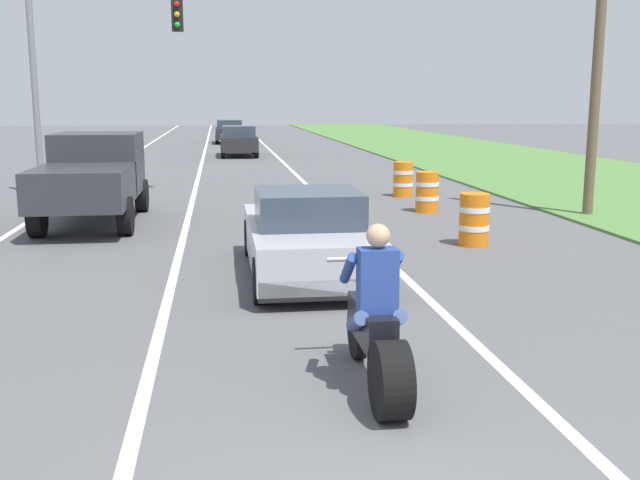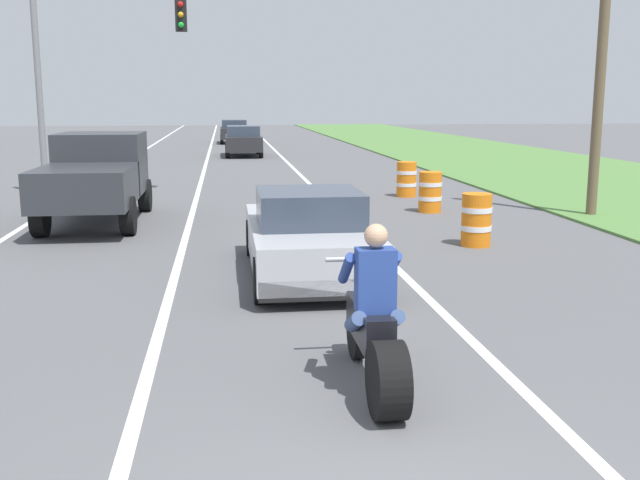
{
  "view_description": "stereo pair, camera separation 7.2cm",
  "coord_description": "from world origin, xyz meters",
  "px_view_note": "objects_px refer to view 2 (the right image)",
  "views": [
    {
      "loc": [
        -1.04,
        -3.98,
        2.72
      ],
      "look_at": [
        0.19,
        5.04,
        1.0
      ],
      "focal_mm": 41.43,
      "sensor_mm": 36.0,
      "label": 1
    },
    {
      "loc": [
        -0.97,
        -3.99,
        2.72
      ],
      "look_at": [
        0.19,
        5.04,
        1.0
      ],
      "focal_mm": 41.43,
      "sensor_mm": 36.0,
      "label": 2
    }
  ],
  "objects_px": {
    "pickup_truck_left_lane_dark_grey": "(96,174)",
    "sports_car_silver": "(308,236)",
    "motorcycle_with_rider": "(375,332)",
    "construction_barrel_nearest": "(476,220)",
    "construction_barrel_mid": "(430,192)",
    "distant_car_far_ahead": "(243,140)",
    "construction_barrel_far": "(406,179)",
    "distant_car_further_ahead": "(234,131)",
    "traffic_light_mast_near": "(87,55)"
  },
  "relations": [
    {
      "from": "motorcycle_with_rider",
      "to": "sports_car_silver",
      "type": "bearing_deg",
      "value": 91.01
    },
    {
      "from": "construction_barrel_far",
      "to": "distant_car_far_ahead",
      "type": "xyz_separation_m",
      "value": [
        -4.23,
        16.4,
        0.27
      ]
    },
    {
      "from": "pickup_truck_left_lane_dark_grey",
      "to": "construction_barrel_nearest",
      "type": "distance_m",
      "value": 8.42
    },
    {
      "from": "pickup_truck_left_lane_dark_grey",
      "to": "sports_car_silver",
      "type": "bearing_deg",
      "value": -53.74
    },
    {
      "from": "construction_barrel_far",
      "to": "distant_car_further_ahead",
      "type": "height_order",
      "value": "distant_car_further_ahead"
    },
    {
      "from": "construction_barrel_mid",
      "to": "distant_car_far_ahead",
      "type": "bearing_deg",
      "value": 101.87
    },
    {
      "from": "construction_barrel_mid",
      "to": "distant_car_further_ahead",
      "type": "distance_m",
      "value": 31.27
    },
    {
      "from": "sports_car_silver",
      "to": "distant_car_further_ahead",
      "type": "distance_m",
      "value": 37.28
    },
    {
      "from": "traffic_light_mast_near",
      "to": "pickup_truck_left_lane_dark_grey",
      "type": "bearing_deg",
      "value": -79.89
    },
    {
      "from": "traffic_light_mast_near",
      "to": "construction_barrel_mid",
      "type": "distance_m",
      "value": 10.43
    },
    {
      "from": "construction_barrel_far",
      "to": "distant_car_far_ahead",
      "type": "height_order",
      "value": "distant_car_far_ahead"
    },
    {
      "from": "construction_barrel_nearest",
      "to": "construction_barrel_far",
      "type": "height_order",
      "value": "same"
    },
    {
      "from": "motorcycle_with_rider",
      "to": "sports_car_silver",
      "type": "xyz_separation_m",
      "value": [
        -0.08,
        4.8,
        0.04
      ]
    },
    {
      "from": "pickup_truck_left_lane_dark_grey",
      "to": "construction_barrel_mid",
      "type": "height_order",
      "value": "pickup_truck_left_lane_dark_grey"
    },
    {
      "from": "traffic_light_mast_near",
      "to": "distant_car_far_ahead",
      "type": "relative_size",
      "value": 1.5
    },
    {
      "from": "construction_barrel_far",
      "to": "distant_car_far_ahead",
      "type": "relative_size",
      "value": 0.25
    },
    {
      "from": "traffic_light_mast_near",
      "to": "construction_barrel_mid",
      "type": "relative_size",
      "value": 6.0
    },
    {
      "from": "traffic_light_mast_near",
      "to": "distant_car_further_ahead",
      "type": "bearing_deg",
      "value": 80.56
    },
    {
      "from": "motorcycle_with_rider",
      "to": "construction_barrel_nearest",
      "type": "bearing_deg",
      "value": 63.79
    },
    {
      "from": "pickup_truck_left_lane_dark_grey",
      "to": "construction_barrel_far",
      "type": "height_order",
      "value": "pickup_truck_left_lane_dark_grey"
    },
    {
      "from": "motorcycle_with_rider",
      "to": "distant_car_further_ahead",
      "type": "relative_size",
      "value": 0.55
    },
    {
      "from": "construction_barrel_mid",
      "to": "motorcycle_with_rider",
      "type": "bearing_deg",
      "value": -108.22
    },
    {
      "from": "motorcycle_with_rider",
      "to": "construction_barrel_mid",
      "type": "relative_size",
      "value": 2.21
    },
    {
      "from": "motorcycle_with_rider",
      "to": "traffic_light_mast_near",
      "type": "relative_size",
      "value": 0.37
    },
    {
      "from": "motorcycle_with_rider",
      "to": "construction_barrel_mid",
      "type": "distance_m",
      "value": 11.69
    },
    {
      "from": "traffic_light_mast_near",
      "to": "construction_barrel_far",
      "type": "relative_size",
      "value": 6.0
    },
    {
      "from": "construction_barrel_mid",
      "to": "distant_car_far_ahead",
      "type": "height_order",
      "value": "distant_car_far_ahead"
    },
    {
      "from": "sports_car_silver",
      "to": "construction_barrel_mid",
      "type": "bearing_deg",
      "value": 59.34
    },
    {
      "from": "pickup_truck_left_lane_dark_grey",
      "to": "construction_barrel_nearest",
      "type": "relative_size",
      "value": 4.8
    },
    {
      "from": "pickup_truck_left_lane_dark_grey",
      "to": "construction_barrel_mid",
      "type": "relative_size",
      "value": 4.8
    },
    {
      "from": "sports_car_silver",
      "to": "distant_car_further_ahead",
      "type": "bearing_deg",
      "value": 90.97
    },
    {
      "from": "motorcycle_with_rider",
      "to": "distant_car_far_ahead",
      "type": "xyz_separation_m",
      "value": [
        -0.42,
        30.52,
        0.18
      ]
    },
    {
      "from": "motorcycle_with_rider",
      "to": "construction_barrel_mid",
      "type": "bearing_deg",
      "value": 71.78
    },
    {
      "from": "motorcycle_with_rider",
      "to": "pickup_truck_left_lane_dark_grey",
      "type": "bearing_deg",
      "value": 112.02
    },
    {
      "from": "construction_barrel_mid",
      "to": "distant_car_further_ahead",
      "type": "relative_size",
      "value": 0.25
    },
    {
      "from": "motorcycle_with_rider",
      "to": "distant_car_far_ahead",
      "type": "bearing_deg",
      "value": 90.8
    },
    {
      "from": "distant_car_further_ahead",
      "to": "sports_car_silver",
      "type": "bearing_deg",
      "value": -89.03
    },
    {
      "from": "sports_car_silver",
      "to": "pickup_truck_left_lane_dark_grey",
      "type": "bearing_deg",
      "value": 126.26
    },
    {
      "from": "motorcycle_with_rider",
      "to": "construction_barrel_mid",
      "type": "height_order",
      "value": "motorcycle_with_rider"
    },
    {
      "from": "construction_barrel_mid",
      "to": "pickup_truck_left_lane_dark_grey",
      "type": "bearing_deg",
      "value": -175.16
    },
    {
      "from": "motorcycle_with_rider",
      "to": "distant_car_far_ahead",
      "type": "relative_size",
      "value": 0.55
    },
    {
      "from": "construction_barrel_mid",
      "to": "distant_car_further_ahead",
      "type": "bearing_deg",
      "value": 98.03
    },
    {
      "from": "construction_barrel_mid",
      "to": "sports_car_silver",
      "type": "bearing_deg",
      "value": -120.66
    },
    {
      "from": "traffic_light_mast_near",
      "to": "distant_car_far_ahead",
      "type": "bearing_deg",
      "value": 72.6
    },
    {
      "from": "motorcycle_with_rider",
      "to": "sports_car_silver",
      "type": "height_order",
      "value": "motorcycle_with_rider"
    },
    {
      "from": "construction_barrel_far",
      "to": "pickup_truck_left_lane_dark_grey",
      "type": "bearing_deg",
      "value": -155.37
    },
    {
      "from": "construction_barrel_mid",
      "to": "distant_car_further_ahead",
      "type": "xyz_separation_m",
      "value": [
        -4.37,
        30.96,
        0.27
      ]
    },
    {
      "from": "construction_barrel_nearest",
      "to": "construction_barrel_far",
      "type": "relative_size",
      "value": 1.0
    },
    {
      "from": "traffic_light_mast_near",
      "to": "distant_car_far_ahead",
      "type": "xyz_separation_m",
      "value": [
        4.7,
        15.01,
        -3.22
      ]
    },
    {
      "from": "construction_barrel_far",
      "to": "distant_car_further_ahead",
      "type": "bearing_deg",
      "value": 99.18
    }
  ]
}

